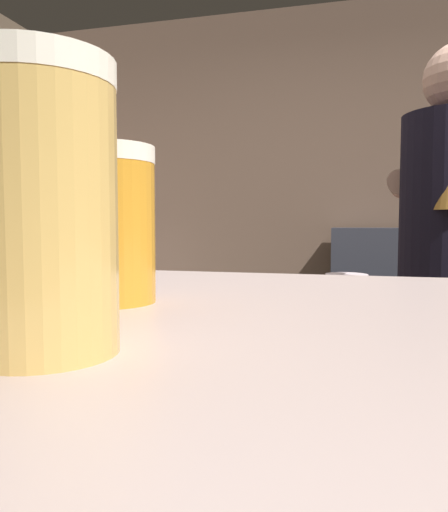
{
  "coord_description": "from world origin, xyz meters",
  "views": [
    {
      "loc": [
        -0.04,
        -1.42,
        1.16
      ],
      "look_at": [
        -0.21,
        -0.75,
        1.11
      ],
      "focal_mm": 34.02,
      "sensor_mm": 36.0,
      "label": 1
    }
  ],
  "objects_px": {
    "mini_fridge": "(74,296)",
    "bottle_olive_oil": "(421,212)",
    "pint_glass_near": "(42,209)",
    "pint_glass_far": "(108,225)",
    "mixing_bowl": "(347,280)"
  },
  "relations": [
    {
      "from": "bottle_olive_oil",
      "to": "mini_fridge",
      "type": "bearing_deg",
      "value": -175.99
    },
    {
      "from": "mixing_bowl",
      "to": "pint_glass_near",
      "type": "xyz_separation_m",
      "value": [
        -0.15,
        -1.88,
        0.25
      ]
    },
    {
      "from": "mixing_bowl",
      "to": "bottle_olive_oil",
      "type": "height_order",
      "value": "bottle_olive_oil"
    },
    {
      "from": "mixing_bowl",
      "to": "pint_glass_near",
      "type": "bearing_deg",
      "value": -94.41
    },
    {
      "from": "mini_fridge",
      "to": "bottle_olive_oil",
      "type": "height_order",
      "value": "bottle_olive_oil"
    },
    {
      "from": "pint_glass_far",
      "to": "mixing_bowl",
      "type": "bearing_deg",
      "value": 83.69
    },
    {
      "from": "mixing_bowl",
      "to": "pint_glass_far",
      "type": "distance_m",
      "value": 1.76
    },
    {
      "from": "mixing_bowl",
      "to": "pint_glass_near",
      "type": "relative_size",
      "value": 1.21
    },
    {
      "from": "mini_fridge",
      "to": "mixing_bowl",
      "type": "height_order",
      "value": "mini_fridge"
    },
    {
      "from": "mini_fridge",
      "to": "bottle_olive_oil",
      "type": "bearing_deg",
      "value": 4.01
    },
    {
      "from": "pint_glass_far",
      "to": "pint_glass_near",
      "type": "bearing_deg",
      "value": -73.57
    },
    {
      "from": "mini_fridge",
      "to": "bottle_olive_oil",
      "type": "distance_m",
      "value": 2.49
    },
    {
      "from": "pint_glass_near",
      "to": "mixing_bowl",
      "type": "bearing_deg",
      "value": 85.59
    },
    {
      "from": "mini_fridge",
      "to": "pint_glass_near",
      "type": "bearing_deg",
      "value": -58.5
    },
    {
      "from": "mixing_bowl",
      "to": "pint_glass_far",
      "type": "bearing_deg",
      "value": -96.31
    }
  ]
}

